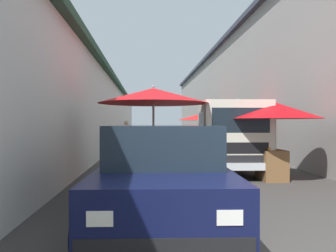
# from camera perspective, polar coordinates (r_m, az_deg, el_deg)

# --- Properties ---
(ground) EXTENTS (90.00, 90.00, 0.00)m
(ground) POSITION_cam_1_polar(r_m,az_deg,el_deg) (15.87, 1.46, -4.83)
(ground) COLOR #3D3A38
(building_left_whitewash) EXTENTS (49.80, 7.50, 4.08)m
(building_left_whitewash) POSITION_cam_1_polar(r_m,az_deg,el_deg) (18.76, -20.61, 2.22)
(building_left_whitewash) COLOR silver
(building_left_whitewash) RESTS_ON ground
(building_right_concrete) EXTENTS (49.80, 7.50, 6.72)m
(building_right_concrete) POSITION_cam_1_polar(r_m,az_deg,el_deg) (19.92, 20.96, 5.94)
(building_right_concrete) COLOR gray
(building_right_concrete) RESTS_ON ground
(fruit_stall_mid_lane) EXTENTS (2.53, 2.53, 2.08)m
(fruit_stall_mid_lane) POSITION_cam_1_polar(r_m,az_deg,el_deg) (19.15, 5.56, 0.83)
(fruit_stall_mid_lane) COLOR #9E9EA3
(fruit_stall_mid_lane) RESTS_ON ground
(fruit_stall_near_left) EXTENTS (2.81, 2.81, 2.45)m
(fruit_stall_near_left) POSITION_cam_1_polar(r_m,az_deg,el_deg) (8.09, -2.70, 4.07)
(fruit_stall_near_left) COLOR #9E9EA3
(fruit_stall_near_left) RESTS_ON ground
(fruit_stall_far_right) EXTENTS (2.36, 2.36, 2.09)m
(fruit_stall_far_right) POSITION_cam_1_polar(r_m,az_deg,el_deg) (8.65, 18.59, 1.32)
(fruit_stall_far_right) COLOR #9E9EA3
(fruit_stall_far_right) RESTS_ON ground
(fruit_stall_near_right) EXTENTS (2.21, 2.21, 2.47)m
(fruit_stall_near_right) POSITION_cam_1_polar(r_m,az_deg,el_deg) (13.06, 12.39, 2.33)
(fruit_stall_near_right) COLOR #9E9EA3
(fruit_stall_near_right) RESTS_ON ground
(hatchback_car) EXTENTS (3.98, 2.05, 1.45)m
(hatchback_car) POSITION_cam_1_polar(r_m,az_deg,el_deg) (4.89, -1.01, -8.27)
(hatchback_car) COLOR #0F1438
(hatchback_car) RESTS_ON ground
(delivery_truck) EXTENTS (4.98, 2.10, 2.08)m
(delivery_truck) POSITION_cam_1_polar(r_m,az_deg,el_deg) (9.55, 10.69, -2.14)
(delivery_truck) COLOR black
(delivery_truck) RESTS_ON ground
(vendor_by_crates) EXTENTS (0.67, 0.23, 1.69)m
(vendor_by_crates) POSITION_cam_1_polar(r_m,az_deg,el_deg) (15.90, 6.62, -1.27)
(vendor_by_crates) COLOR #232328
(vendor_by_crates) RESTS_ON ground
(vendor_in_shade) EXTENTS (0.33, 0.61, 1.59)m
(vendor_in_shade) POSITION_cam_1_polar(r_m,az_deg,el_deg) (16.30, -7.53, -1.46)
(vendor_in_shade) COLOR navy
(vendor_in_shade) RESTS_ON ground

